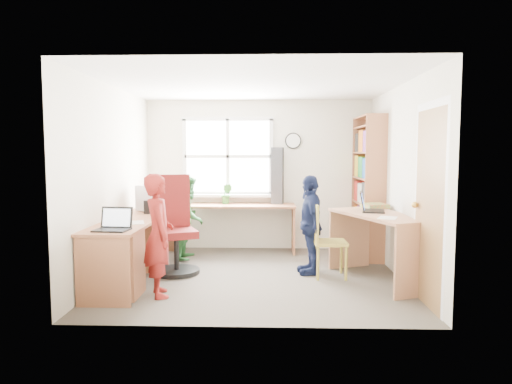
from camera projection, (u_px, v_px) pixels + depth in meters
room at (256, 180)px, 5.78m from camera, size 3.64×3.44×2.44m
l_desk at (147, 244)px, 5.51m from camera, size 2.38×2.95×0.75m
right_desk at (380, 232)px, 5.53m from camera, size 1.15×1.57×0.82m
bookshelf at (368, 190)px, 6.83m from camera, size 0.30×1.02×2.10m
swivel_chair at (175, 231)px, 5.94m from camera, size 0.78×0.78×1.27m
wooden_chair at (325, 238)px, 5.71m from camera, size 0.41×0.41×0.92m
crt_monitor at (153, 198)px, 6.36m from camera, size 0.44×0.42×0.36m
laptop_left at (114, 225)px, 4.80m from camera, size 0.37×0.32×0.24m
laptop_right at (369, 207)px, 5.72m from camera, size 0.37×0.42×0.25m
speaker_a at (147, 207)px, 6.06m from camera, size 0.10×0.10×0.18m
speaker_b at (154, 203)px, 6.59m from camera, size 0.10×0.10×0.19m
cd_tower at (277, 176)px, 7.20m from camera, size 0.21×0.19×0.89m
game_box at (375, 206)px, 6.08m from camera, size 0.36×0.36×0.06m
paper_a at (135, 223)px, 5.30m from camera, size 0.29×0.35×0.00m
paper_b at (388, 218)px, 5.17m from camera, size 0.29×0.33×0.00m
potted_plant at (227, 194)px, 7.21m from camera, size 0.21×0.19×0.32m
person_red at (159, 235)px, 4.95m from camera, size 0.47×0.57×1.34m
person_green at (189, 217)px, 6.72m from camera, size 0.49×0.62×1.22m
person_navy at (310, 224)px, 5.87m from camera, size 0.39×0.78×1.28m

